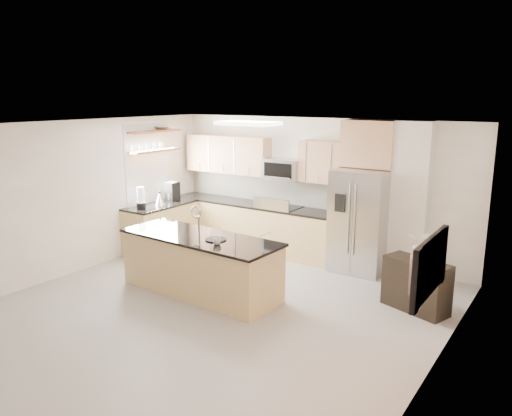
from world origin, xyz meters
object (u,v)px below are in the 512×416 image
Objects in this scene: kettle at (160,199)px; credenza at (416,285)px; microwave at (283,169)px; platter at (216,239)px; range at (279,230)px; flower_vase at (426,236)px; blender at (141,199)px; refrigerator at (361,221)px; bowl at (162,128)px; coffee_maker at (172,192)px; television at (419,265)px; island at (200,264)px; cup at (217,241)px.

credenza is at bearing -0.37° from kettle.
microwave is at bearing 175.71° from credenza.
range is at bearing 98.17° from platter.
blender is at bearing -175.50° from flower_vase.
flower_vase is at bearing -0.38° from kettle.
bowl reaches higher than refrigerator.
kettle is at bearing -161.38° from credenza.
platter is 2.97m from coffee_maker.
microwave is (0.00, 0.12, 1.16)m from range.
flower_vase is 0.68× the size of television.
microwave reaches higher than range.
platter is at bearing -32.19° from bowl.
microwave is at bearing 90.00° from range.
refrigerator is 1.80m from credenza.
bowl is at bearing 67.58° from television.
bowl is at bearing -169.88° from refrigerator.
microwave is at bearing 92.87° from island.
island is 21.40× the size of cup.
refrigerator reaches higher than television.
bowl reaches higher than platter.
island is at bearing -89.80° from range.
island is 2.47× the size of television.
range is at bearing 177.76° from credenza.
microwave reaches higher than flower_vase.
kettle is at bearing -80.73° from coffee_maker.
blender reaches higher than range.
range is at bearing 18.35° from coffee_maker.
refrigerator is 1.65× the size of television.
flower_vase is (3.06, -1.28, -0.52)m from microwave.
island reaches higher than range.
flower_vase reaches higher than platter.
range is 3.49× the size of bowl.
credenza is (1.31, -1.11, -0.52)m from refrigerator.
flower_vase reaches higher than island.
blender is 1.09× the size of coffee_maker.
refrigerator is at bearing 141.51° from flower_vase.
flower_vase is at bearing -20.73° from range.
bowl is at bearing 147.35° from island.
cup is 3.57m from bowl.
cup is 0.22m from platter.
kettle is 0.84× the size of bowl.
range is 0.64× the size of refrigerator.
flower_vase reaches higher than cup.
microwave is 1.03× the size of flower_vase.
blender is at bearing 162.06° from island.
refrigerator is at bearing 22.08° from blender.
microwave is 1.82m from refrigerator.
refrigerator reaches higher than coffee_maker.
blender is 0.57× the size of flower_vase.
television reaches higher than kettle.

